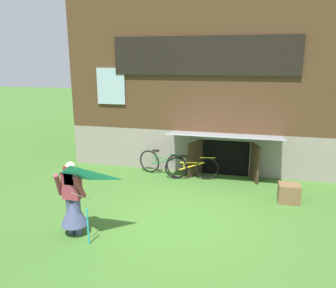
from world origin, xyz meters
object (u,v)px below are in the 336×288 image
Objects in this scene: person at (73,204)px; bicycle_yellow at (192,168)px; bicycle_green at (163,163)px; kite at (72,190)px; wooden_crate at (289,193)px.

bicycle_yellow is at bearing 42.06° from person.
bicycle_yellow is at bearing 7.79° from bicycle_green.
person is at bearing -125.37° from bicycle_yellow.
bicycle_green is at bearing 84.11° from kite.
bicycle_yellow is 0.97× the size of bicycle_green.
person is 5.04m from wooden_crate.
kite is at bearing -117.70° from bicycle_yellow.
wooden_crate is at bearing 8.72° from person.
kite is (0.37, -0.61, 0.58)m from person.
person is at bearing -85.47° from bicycle_green.
kite is at bearing -140.71° from wooden_crate.
person is 0.98× the size of bicycle_yellow.
kite is at bearing -81.23° from person.
person is at bearing -148.75° from wooden_crate.
kite is 5.17m from wooden_crate.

